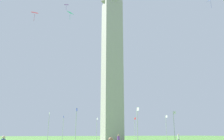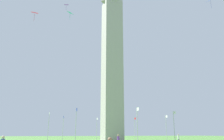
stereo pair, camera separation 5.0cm
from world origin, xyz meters
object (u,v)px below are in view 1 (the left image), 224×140
(flagpole_s, at_px, (97,127))
(kite_red_diamond, at_px, (35,13))
(flagpole_e, at_px, (166,126))
(flagpole_w, at_px, (49,125))
(flagpole_nw, at_px, (76,123))
(flagpole_ne, at_px, (174,124))
(kite_purple_diamond, at_px, (66,5))
(kite_blue_diamond, at_px, (210,0))
(person_white_shirt, at_px, (179,139))
(flagpole_n, at_px, (137,123))
(flagpole_se, at_px, (135,127))
(kite_cyan_diamond, at_px, (70,13))
(obelisk_monument, at_px, (112,57))
(flagpole_sw, at_px, (63,126))

(flagpole_s, bearing_deg, kite_red_diamond, -33.95)
(flagpole_e, height_order, kite_red_diamond, kite_red_diamond)
(flagpole_w, xyz_separation_m, flagpole_nw, (11.99, 4.97, 0.00))
(flagpole_s, bearing_deg, flagpole_w, -45.00)
(flagpole_ne, xyz_separation_m, kite_purple_diamond, (-1.66, -27.29, 28.60))
(kite_blue_diamond, bearing_deg, person_white_shirt, -87.74)
(flagpole_n, xyz_separation_m, kite_purple_diamond, (-6.63, -15.29, 28.60))
(kite_purple_diamond, bearing_deg, flagpole_s, 150.75)
(flagpole_se, xyz_separation_m, kite_red_diamond, (28.04, -34.22, 22.14))
(flagpole_nw, xyz_separation_m, kite_red_diamond, (4.06, -10.23, 22.14))
(flagpole_e, height_order, flagpole_w, same)
(flagpole_n, bearing_deg, kite_cyan_diamond, -73.32)
(flagpole_se, relative_size, person_white_shirt, 4.07)
(kite_cyan_diamond, xyz_separation_m, kite_red_diamond, (-5.58, -6.65, 1.86))
(flagpole_se, bearing_deg, flagpole_e, 22.50)
(flagpole_n, bearing_deg, flagpole_se, 157.50)
(flagpole_s, distance_m, flagpole_nw, 31.34)
(flagpole_nw, height_order, kite_purple_diamond, kite_purple_diamond)
(person_white_shirt, relative_size, kite_purple_diamond, 1.03)
(obelisk_monument, distance_m, flagpole_sw, 26.14)
(flagpole_n, relative_size, kite_red_diamond, 3.08)
(kite_blue_diamond, bearing_deg, flagpole_w, -124.26)
(flagpole_w, xyz_separation_m, person_white_shirt, (23.68, 22.16, -3.12))
(flagpole_n, relative_size, flagpole_nw, 1.00)
(flagpole_se, relative_size, flagpole_sw, 1.00)
(flagpole_ne, relative_size, flagpole_w, 1.00)
(person_white_shirt, bearing_deg, kite_blue_diamond, -95.13)
(flagpole_n, height_order, flagpole_w, same)
(flagpole_sw, bearing_deg, obelisk_monument, 45.16)
(obelisk_monument, distance_m, kite_red_diamond, 27.54)
(flagpole_se, height_order, flagpole_s, same)
(flagpole_n, relative_size, flagpole_sw, 1.00)
(flagpole_sw, height_order, flagpole_w, same)
(flagpole_se, relative_size, flagpole_w, 1.00)
(obelisk_monument, distance_m, flagpole_s, 26.12)
(flagpole_ne, bearing_deg, flagpole_nw, -90.00)
(obelisk_monument, xyz_separation_m, kite_red_diamond, (16.12, -22.23, 2.21))
(flagpole_sw, relative_size, flagpole_nw, 1.00)
(kite_purple_diamond, bearing_deg, flagpole_n, 66.57)
(flagpole_ne, height_order, kite_purple_diamond, kite_purple_diamond)
(flagpole_w, bearing_deg, kite_blue_diamond, 55.74)
(flagpole_ne, height_order, kite_cyan_diamond, kite_cyan_diamond)
(flagpole_e, xyz_separation_m, kite_cyan_diamond, (21.63, -32.53, 20.27))
(flagpole_n, bearing_deg, flagpole_ne, 112.50)
(flagpole_e, xyz_separation_m, flagpole_sw, (-11.99, -28.96, 0.00))
(flagpole_e, distance_m, kite_blue_diamond, 36.87)
(kite_blue_diamond, bearing_deg, flagpole_se, -171.72)
(kite_purple_diamond, relative_size, kite_red_diamond, 0.73)
(flagpole_se, bearing_deg, flagpole_s, -112.50)
(flagpole_w, bearing_deg, obelisk_monument, 90.22)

